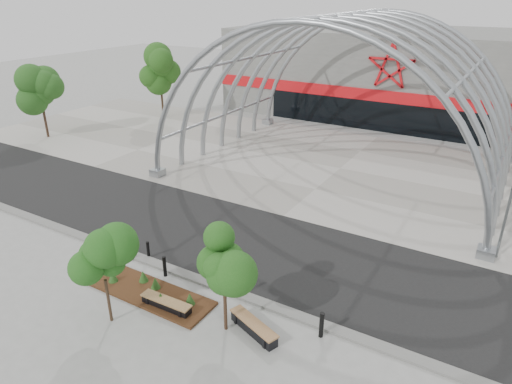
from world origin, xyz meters
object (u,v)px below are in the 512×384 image
at_px(bench_1, 254,328).
at_px(signal_pole, 507,211).
at_px(street_tree_1, 224,266).
at_px(bollard_2, 165,266).
at_px(street_tree_0, 103,263).
at_px(bench_0, 166,305).

bearing_deg(bench_1, signal_pole, 55.03).
xyz_separation_m(street_tree_1, bollard_2, (-4.17, 1.47, -2.24)).
bearing_deg(street_tree_0, bollard_2, 93.52).
bearing_deg(bench_0, bollard_2, 132.19).
bearing_deg(street_tree_0, bench_1, 23.34).
bearing_deg(bollard_2, bench_0, -47.81).
xyz_separation_m(bench_0, bollard_2, (-1.57, 1.73, 0.26)).
bearing_deg(street_tree_1, bollard_2, 160.53).
distance_m(street_tree_1, bollard_2, 4.96).
bearing_deg(signal_pole, bollard_2, -143.72).
height_order(signal_pole, street_tree_0, signal_pole).
distance_m(bench_0, bollard_2, 2.35).
relative_size(street_tree_0, bench_0, 1.61).
bearing_deg(signal_pole, street_tree_0, -134.47).
distance_m(signal_pole, bench_0, 15.26).
distance_m(street_tree_0, street_tree_1, 4.36).
distance_m(street_tree_1, bench_1, 2.70).
bearing_deg(street_tree_1, street_tree_0, -155.57).
distance_m(street_tree_1, bench_0, 3.61).
distance_m(street_tree_0, bench_0, 3.10).
xyz_separation_m(signal_pole, street_tree_0, (-12.02, -12.25, 0.14)).
distance_m(signal_pole, street_tree_1, 13.20).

